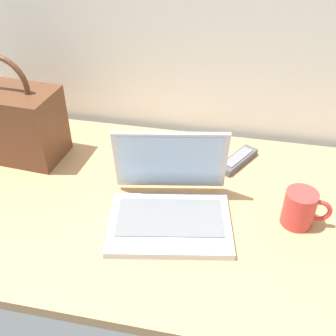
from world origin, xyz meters
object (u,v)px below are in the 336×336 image
Objects in this scene: coffee_mug at (301,208)px; remote_control_near at (238,160)px; handbag at (11,121)px; laptop at (170,202)px.

coffee_mug is 0.75× the size of remote_control_near.
handbag is (-0.86, 0.15, 0.07)m from coffee_mug.
remote_control_near is (0.16, 0.27, -0.03)m from laptop.
remote_control_near is at bearing 125.76° from coffee_mug.
handbag is (-0.53, 0.19, 0.07)m from laptop.
handbag reaches higher than remote_control_near.
remote_control_near is at bearing 59.56° from laptop.
laptop reaches higher than coffee_mug.
handbag is at bearing -173.05° from remote_control_near.
handbag is (-0.69, -0.08, 0.10)m from remote_control_near.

